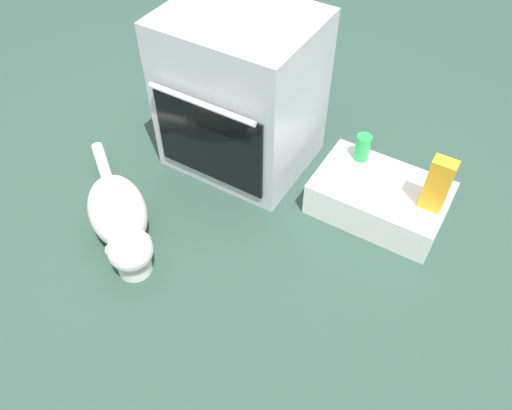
# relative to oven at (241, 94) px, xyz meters

# --- Properties ---
(ground) EXTENTS (8.00, 8.00, 0.00)m
(ground) POSITION_rel_oven_xyz_m (0.01, -0.37, -0.36)
(ground) COLOR #284238
(oven) EXTENTS (0.61, 0.55, 0.71)m
(oven) POSITION_rel_oven_xyz_m (0.00, 0.00, 0.00)
(oven) COLOR #B7BABF
(oven) RESTS_ON ground
(pantry_cabinet) EXTENTS (0.55, 0.35, 0.16)m
(pantry_cabinet) POSITION_rel_oven_xyz_m (0.69, -0.01, -0.27)
(pantry_cabinet) COLOR white
(pantry_cabinet) RESTS_ON ground
(food_bowl) EXTENTS (0.13, 0.13, 0.09)m
(food_bowl) POSITION_rel_oven_xyz_m (-0.00, -0.79, -0.32)
(food_bowl) COLOR white
(food_bowl) RESTS_ON ground
(cat) EXTENTS (0.66, 0.51, 0.25)m
(cat) POSITION_rel_oven_xyz_m (-0.14, -0.69, -0.23)
(cat) COLOR silver
(cat) RESTS_ON ground
(soda_can) EXTENTS (0.07, 0.07, 0.12)m
(soda_can) POSITION_rel_oven_xyz_m (0.55, 0.10, -0.13)
(soda_can) COLOR green
(soda_can) RESTS_ON pantry_cabinet
(juice_carton) EXTENTS (0.09, 0.06, 0.24)m
(juice_carton) POSITION_rel_oven_xyz_m (0.90, -0.02, -0.07)
(juice_carton) COLOR orange
(juice_carton) RESTS_ON pantry_cabinet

